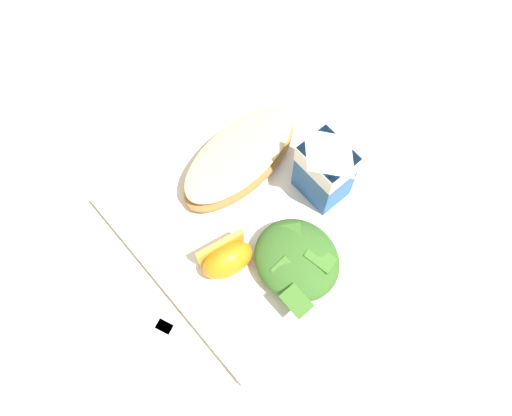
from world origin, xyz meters
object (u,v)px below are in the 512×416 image
Objects in this scene: cheesy_pizza_bread at (240,158)px; green_salad_pile at (297,260)px; milk_carton at (326,166)px; orange_wedge_front at (227,259)px; white_plate at (256,214)px; metal_fork at (125,306)px.

green_salad_pile is (0.14, -0.03, 0.00)m from cheesy_pizza_bread.
milk_carton is at bearing 120.74° from green_salad_pile.
green_salad_pile is 0.11m from milk_carton.
orange_wedge_front is at bearing -46.59° from cheesy_pizza_bread.
orange_wedge_front reaches higher than white_plate.
orange_wedge_front reaches higher than metal_fork.
white_plate is 1.58× the size of cheesy_pizza_bread.
cheesy_pizza_bread is at bearing 166.36° from green_salad_pile.
cheesy_pizza_bread is 0.13m from orange_wedge_front.
cheesy_pizza_bread is 0.22m from metal_fork.
green_salad_pile is at bearing -13.64° from cheesy_pizza_bread.
orange_wedge_front is (0.00, -0.14, -0.04)m from milk_carton.
cheesy_pizza_bread is at bearing 102.35° from metal_fork.
orange_wedge_front is at bearing -67.35° from white_plate.
green_salad_pile is (0.08, -0.01, 0.03)m from white_plate.
cheesy_pizza_bread is 1.73× the size of green_salad_pile.
green_salad_pile is at bearing 48.22° from orange_wedge_front.
green_salad_pile is 1.56× the size of orange_wedge_front.
cheesy_pizza_bread reaches higher than white_plate.
white_plate is 2.73× the size of green_salad_pile.
green_salad_pile is at bearing -59.26° from milk_carton.
cheesy_pizza_bread reaches higher than metal_fork.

